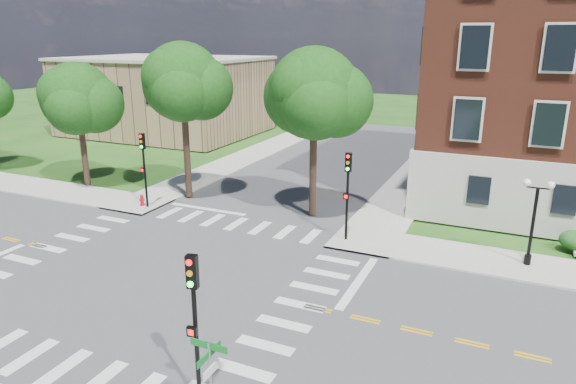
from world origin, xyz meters
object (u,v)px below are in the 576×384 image
at_px(traffic_signal_se, 194,311).
at_px(traffic_signal_ne, 348,185).
at_px(traffic_signal_nw, 144,161).
at_px(twin_lamp_west, 534,217).
at_px(fire_hydrant, 142,200).
at_px(street_sign_pole, 210,373).

distance_m(traffic_signal_se, traffic_signal_ne, 14.12).
relative_size(traffic_signal_nw, twin_lamp_west, 1.13).
xyz_separation_m(traffic_signal_se, traffic_signal_ne, (0.00, 14.12, 0.00)).
height_order(traffic_signal_ne, traffic_signal_nw, same).
xyz_separation_m(traffic_signal_nw, twin_lamp_west, (22.39, 0.63, -0.66)).
distance_m(twin_lamp_west, fire_hydrant, 22.98).
bearing_deg(traffic_signal_se, twin_lamp_west, 58.56).
distance_m(traffic_signal_nw, twin_lamp_west, 22.41).
height_order(traffic_signal_se, fire_hydrant, traffic_signal_se).
height_order(traffic_signal_ne, fire_hydrant, traffic_signal_ne).
bearing_deg(fire_hydrant, traffic_signal_se, -45.62).
xyz_separation_m(twin_lamp_west, street_sign_pole, (-7.73, -15.91, -0.21)).
distance_m(traffic_signal_ne, traffic_signal_nw, 13.39).
relative_size(traffic_signal_se, traffic_signal_ne, 1.00).
bearing_deg(traffic_signal_nw, traffic_signal_ne, 0.11).
bearing_deg(traffic_signal_se, street_sign_pole, -43.52).
relative_size(traffic_signal_ne, street_sign_pole, 1.55).
height_order(traffic_signal_se, traffic_signal_ne, same).
xyz_separation_m(twin_lamp_west, fire_hydrant, (-22.88, -0.53, -2.06)).
bearing_deg(traffic_signal_ne, traffic_signal_nw, -179.89).
bearing_deg(traffic_signal_se, fire_hydrant, 134.38).
xyz_separation_m(street_sign_pole, fire_hydrant, (-15.15, 15.39, -1.84)).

